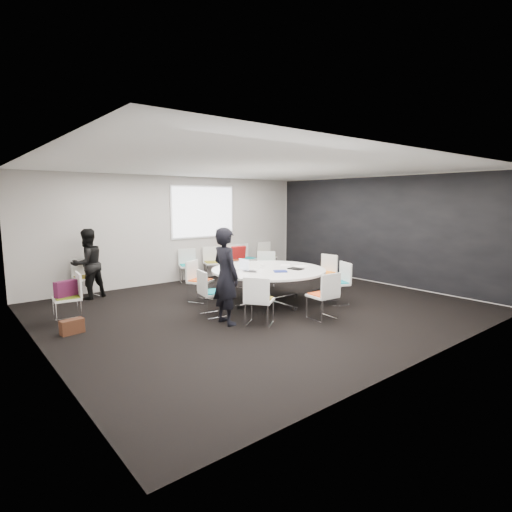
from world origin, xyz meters
TOP-DOWN VIEW (x-y plane):
  - room_shell at (0.09, 0.00)m, footprint 8.08×7.08m
  - conference_table at (0.38, 0.20)m, footprint 2.40×2.40m
  - projection_screen at (0.80, 3.46)m, footprint 1.90×0.03m
  - chair_ring_a at (2.08, 0.14)m, footprint 0.49×0.50m
  - chair_ring_b at (1.34, 1.39)m, footprint 0.64×0.64m
  - chair_ring_c at (0.50, 1.70)m, footprint 0.57×0.56m
  - chair_ring_d at (-0.71, 1.21)m, footprint 0.62×0.61m
  - chair_ring_e at (-1.10, 0.11)m, footprint 0.52×0.53m
  - chair_ring_f at (-0.77, -0.89)m, footprint 0.63×0.63m
  - chair_ring_g at (0.36, -1.35)m, footprint 0.50×0.49m
  - chair_ring_h at (1.43, -0.79)m, footprint 0.59×0.59m
  - chair_back_a at (0.11, 3.14)m, footprint 0.59×0.58m
  - chair_back_b at (0.88, 3.16)m, footprint 0.58×0.57m
  - chair_back_c at (1.61, 3.16)m, footprint 0.59×0.59m
  - chair_back_d at (2.07, 3.17)m, footprint 0.49×0.47m
  - chair_back_e at (2.88, 3.17)m, footprint 0.52×0.51m
  - chair_spare_left at (-3.31, 1.39)m, footprint 0.49×0.50m
  - chair_person_back at (-2.49, 3.16)m, footprint 0.53×0.52m
  - person_main at (-1.16, -0.44)m, footprint 0.42×0.63m
  - person_back at (-2.49, 2.99)m, footprint 0.90×0.80m
  - laptop at (-0.11, 0.20)m, footprint 0.31×0.35m
  - laptop_lid at (-0.16, 0.35)m, footprint 0.03×0.30m
  - notebook_black at (0.80, -0.19)m, footprint 0.27×0.33m
  - tablet_folio at (0.34, -0.22)m, footprint 0.33×0.31m
  - papers_right at (1.00, 0.34)m, footprint 0.36×0.36m
  - papers_front at (1.17, 0.01)m, footprint 0.33×0.26m
  - cup at (0.33, 0.37)m, footprint 0.08×0.08m
  - phone at (0.89, -0.13)m, footprint 0.14×0.07m
  - maroon_bag at (-3.33, 1.39)m, footprint 0.42×0.25m
  - brown_bag at (-3.44, 0.70)m, footprint 0.38×0.21m
  - red_jacket at (1.61, 2.94)m, footprint 0.45×0.19m

SIDE VIEW (x-z plane):
  - brown_bag at x=-3.44m, z-range 0.00..0.24m
  - chair_ring_a at x=2.08m, z-range -0.16..0.72m
  - chair_ring_b at x=1.34m, z-range -0.16..0.72m
  - chair_ring_c at x=0.50m, z-range -0.16..0.72m
  - chair_ring_d at x=-0.71m, z-range -0.16..0.72m
  - chair_ring_e at x=-1.10m, z-range -0.16..0.72m
  - chair_ring_f at x=-0.77m, z-range -0.16..0.72m
  - chair_ring_g at x=0.36m, z-range -0.16..0.72m
  - chair_ring_h at x=1.43m, z-range -0.16..0.72m
  - chair_back_a at x=0.11m, z-range -0.16..0.72m
  - chair_back_b at x=0.88m, z-range -0.16..0.72m
  - chair_back_c at x=1.61m, z-range -0.16..0.72m
  - chair_back_d at x=2.07m, z-range -0.16..0.72m
  - chair_back_e at x=2.88m, z-range -0.16..0.72m
  - chair_spare_left at x=-3.31m, z-range -0.16..0.72m
  - chair_person_back at x=-2.49m, z-range -0.16..0.72m
  - conference_table at x=0.38m, z-range 0.19..0.92m
  - maroon_bag at x=-3.33m, z-range 0.48..0.76m
  - red_jacket at x=1.61m, z-range 0.52..0.88m
  - papers_right at x=1.00m, z-range 0.73..0.73m
  - papers_front at x=1.17m, z-range 0.73..0.73m
  - phone at x=0.89m, z-range 0.73..0.74m
  - notebook_black at x=0.80m, z-range 0.73..0.75m
  - laptop at x=-0.11m, z-range 0.73..0.75m
  - tablet_folio at x=0.34m, z-range 0.73..0.76m
  - cup at x=0.33m, z-range 0.73..0.82m
  - person_back at x=-2.49m, z-range 0.00..1.56m
  - person_main at x=-1.16m, z-range 0.00..1.71m
  - laptop_lid at x=-0.16m, z-range 0.75..0.97m
  - room_shell at x=0.09m, z-range -0.04..2.84m
  - projection_screen at x=0.80m, z-range 1.17..2.53m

